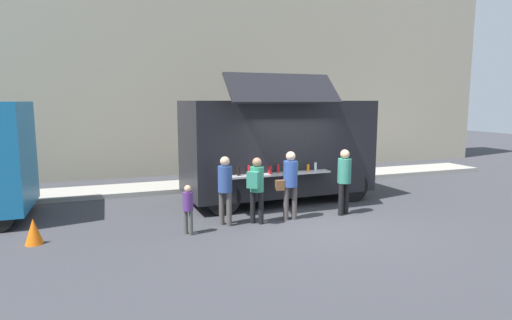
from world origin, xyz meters
TOP-DOWN VIEW (x-y plane):
  - ground_plane at (0.00, 0.00)m, footprint 60.00×60.00m
  - curb_strip at (-4.06, 5.18)m, footprint 28.00×1.60m
  - building_behind at (-3.06, 9.08)m, footprint 32.00×2.40m
  - food_truck_main at (-0.05, 2.56)m, footprint 5.47×3.28m
  - traffic_cone_orange at (-6.33, 0.64)m, footprint 0.36×0.36m
  - trash_bin at (3.52, 4.88)m, footprint 0.60×0.60m
  - customer_front_ordering at (-0.58, 0.48)m, footprint 0.56×0.35m
  - customer_mid_with_backpack at (-1.49, 0.42)m, footprint 0.49×0.51m
  - customer_rear_waiting at (-2.22, 0.58)m, footprint 0.34×0.34m
  - customer_extra_browsing at (0.94, 0.43)m, footprint 0.35×0.35m
  - child_near_queue at (-3.19, 0.19)m, footprint 0.23×0.23m

SIDE VIEW (x-z plane):
  - ground_plane at x=0.00m, z-range 0.00..0.00m
  - curb_strip at x=-4.06m, z-range 0.00..0.15m
  - traffic_cone_orange at x=-6.33m, z-range 0.00..0.55m
  - trash_bin at x=3.52m, z-range 0.00..0.91m
  - child_near_queue at x=-3.19m, z-range 0.11..1.23m
  - customer_mid_with_backpack at x=-1.49m, z-range 0.18..1.80m
  - customer_rear_waiting at x=-2.22m, z-range 0.16..1.82m
  - customer_front_ordering at x=-0.58m, z-range 0.16..1.88m
  - customer_extra_browsing at x=0.94m, z-range 0.17..1.88m
  - food_truck_main at x=-0.05m, z-range -0.22..3.45m
  - building_behind at x=-3.06m, z-range 0.00..9.13m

